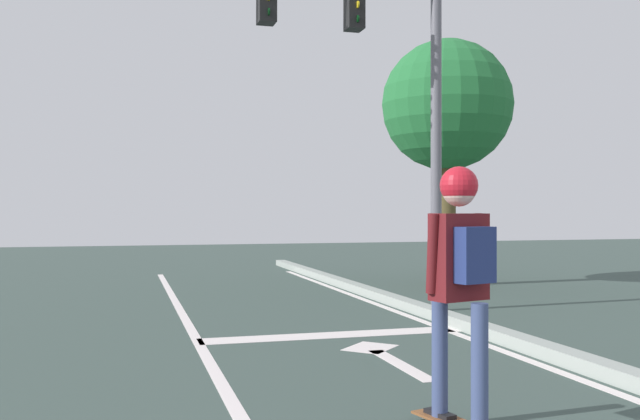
{
  "coord_description": "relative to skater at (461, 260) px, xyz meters",
  "views": [
    {
      "loc": [
        -0.94,
        -0.36,
        1.47
      ],
      "look_at": [
        0.89,
        6.11,
        1.48
      ],
      "focal_mm": 38.86,
      "sensor_mm": 36.0,
      "label": 1
    }
  ],
  "objects": [
    {
      "name": "skater",
      "position": [
        0.0,
        0.0,
        0.0
      ],
      "size": [
        0.45,
        0.62,
        1.69
      ],
      "color": "#3B4A77",
      "rests_on": "skateboard"
    },
    {
      "name": "lane_line_curbside",
      "position": [
        1.71,
        2.25,
        -1.15
      ],
      "size": [
        0.12,
        20.0,
        0.01
      ],
      "primitive_type": "cube",
      "color": "silver",
      "rests_on": "ground"
    },
    {
      "name": "lane_arrow_head",
      "position": [
        0.42,
        2.9,
        -1.15
      ],
      "size": [
        0.71,
        0.71,
        0.01
      ],
      "primitive_type": "cube",
      "rotation": [
        0.0,
        0.0,
        0.79
      ],
      "color": "silver",
      "rests_on": "ground"
    },
    {
      "name": "roadside_tree",
      "position": [
        4.01,
        8.34,
        2.38
      ],
      "size": [
        2.57,
        2.57,
        4.85
      ],
      "color": "brown",
      "rests_on": "ground"
    },
    {
      "name": "traffic_signal_mast",
      "position": [
        1.32,
        5.23,
        2.44
      ],
      "size": [
        3.9,
        0.34,
        5.22
      ],
      "color": "slate",
      "rests_on": "ground"
    },
    {
      "name": "stop_bar",
      "position": [
        0.27,
        3.73,
        -1.15
      ],
      "size": [
        3.18,
        0.4,
        0.01
      ],
      "primitive_type": "cube",
      "color": "silver",
      "rests_on": "ground"
    },
    {
      "name": "curb_strip",
      "position": [
        1.96,
        2.25,
        -1.08
      ],
      "size": [
        0.24,
        24.0,
        0.14
      ],
      "primitive_type": "cube",
      "color": "#99A19A",
      "rests_on": "ground"
    },
    {
      "name": "lane_line_center",
      "position": [
        -1.32,
        2.25,
        -1.15
      ],
      "size": [
        0.12,
        20.0,
        0.01
      ],
      "primitive_type": "cube",
      "color": "silver",
      "rests_on": "ground"
    },
    {
      "name": "lane_arrow_stem",
      "position": [
        0.42,
        2.05,
        -1.15
      ],
      "size": [
        0.16,
        1.4,
        0.01
      ],
      "primitive_type": "cube",
      "color": "silver",
      "rests_on": "ground"
    }
  ]
}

